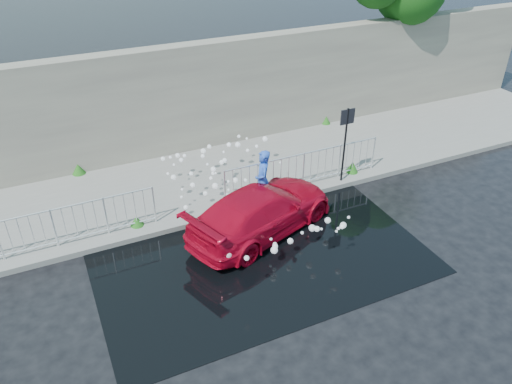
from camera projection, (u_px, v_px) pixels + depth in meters
ground at (260, 288)px, 11.43m from camera, size 90.00×90.00×0.00m
pavement at (190, 183)px, 15.24m from camera, size 30.00×4.00×0.15m
curb at (213, 217)px, 13.69m from camera, size 30.00×0.25×0.16m
retaining_wall at (164, 102)px, 15.96m from camera, size 30.00×0.60×3.50m
puddle at (261, 256)px, 12.37m from camera, size 8.00×5.00×0.01m
sign_post at (346, 134)px, 14.39m from camera, size 0.45×0.06×2.50m
railing_left at (54, 227)px, 12.19m from camera, size 5.05×0.05×1.10m
railing_right at (304, 168)px, 14.68m from camera, size 5.05×0.05×1.10m
weeds at (188, 187)px, 14.59m from camera, size 12.17×3.93×0.39m
water_spray at (241, 187)px, 13.83m from camera, size 3.50×5.56×0.98m
red_car at (262, 210)px, 12.99m from camera, size 4.68×3.17×1.26m
person at (263, 180)px, 13.80m from camera, size 0.59×0.74×1.78m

